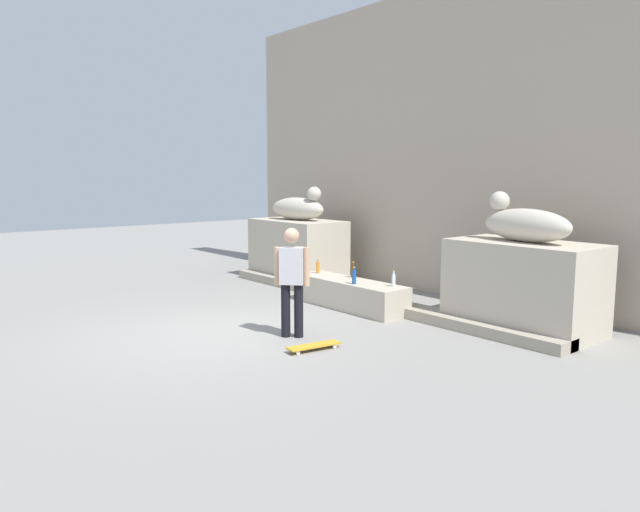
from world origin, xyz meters
TOP-DOWN VIEW (x-y plane):
  - ground_plane at (0.00, 0.00)m, footprint 40.00×40.00m
  - facade_wall at (0.00, 5.33)m, footprint 11.96×0.60m
  - pedestal_left at (-2.94, 3.77)m, footprint 2.30×1.25m
  - pedestal_right at (2.94, 3.77)m, footprint 2.30×1.25m
  - statue_reclining_left at (-2.91, 3.77)m, footprint 1.65×0.73m
  - statue_reclining_right at (2.91, 3.77)m, footprint 1.66×0.77m
  - ledge_block at (0.00, 2.73)m, footprint 2.50×0.68m
  - skater at (0.94, 0.70)m, footprint 0.42×0.39m
  - skateboard at (1.69, 0.51)m, footprint 0.31×0.82m
  - bottle_blue at (0.35, 2.52)m, footprint 0.08×0.08m
  - bottle_clear at (0.96, 2.90)m, footprint 0.07×0.07m
  - bottle_orange at (-0.99, 2.78)m, footprint 0.06×0.06m
  - bottle_brown at (-0.17, 2.97)m, footprint 0.07×0.07m
  - stair_step at (0.00, 3.12)m, footprint 8.19×0.50m

SIDE VIEW (x-z plane):
  - ground_plane at x=0.00m, z-range 0.00..0.00m
  - skateboard at x=1.69m, z-range 0.02..0.10m
  - stair_step at x=0.00m, z-range 0.00..0.18m
  - ledge_block at x=0.00m, z-range 0.00..0.52m
  - bottle_clear at x=0.96m, z-range 0.49..0.77m
  - bottle_orange at x=-0.99m, z-range 0.49..0.78m
  - bottle_brown at x=-0.17m, z-range 0.49..0.80m
  - bottle_blue at x=0.35m, z-range 0.49..0.80m
  - pedestal_left at x=-2.94m, z-range 0.00..1.42m
  - pedestal_right at x=2.94m, z-range 0.00..1.42m
  - skater at x=0.94m, z-range 0.09..1.76m
  - statue_reclining_left at x=-2.91m, z-range 1.31..2.09m
  - statue_reclining_right at x=2.91m, z-range 1.31..2.09m
  - facade_wall at x=0.00m, z-range 0.00..6.20m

